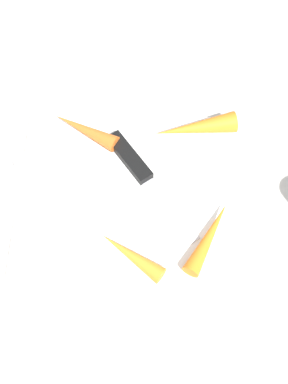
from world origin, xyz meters
name	(u,v)px	position (x,y,z in m)	size (l,w,h in m)	color
ground_plane	(144,196)	(0.00, 0.00, 0.00)	(1.40, 1.40, 0.00)	#ADA8A0
cutting_board	(144,194)	(0.00, 0.00, 0.01)	(0.36, 0.26, 0.01)	white
knife	(131,164)	(-0.02, 0.04, 0.02)	(0.13, 0.17, 0.01)	#B7B7BC
carrot_longest	(192,128)	(0.07, 0.10, 0.03)	(0.03, 0.03, 0.12)	orange
carrot_long	(205,237)	(0.08, -0.07, 0.02)	(0.02, 0.02, 0.11)	orange
carrot_short	(82,130)	(-0.09, 0.09, 0.02)	(0.02, 0.02, 0.10)	orange
carrot_shortest	(128,255)	(-0.02, -0.10, 0.02)	(0.02, 0.02, 0.09)	orange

